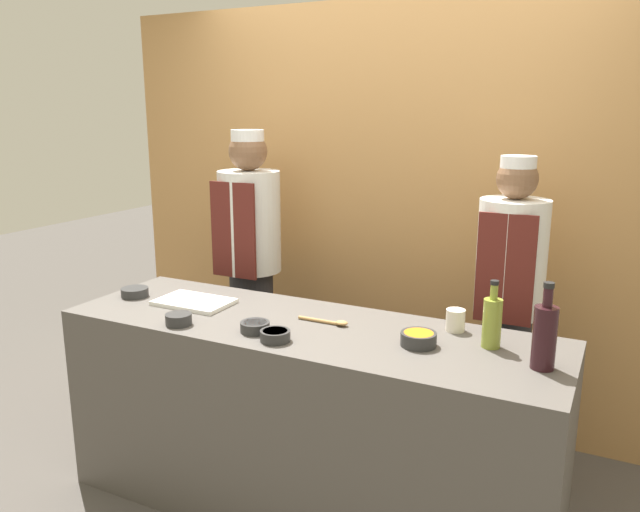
{
  "coord_description": "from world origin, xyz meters",
  "views": [
    {
      "loc": [
        1.21,
        -2.27,
        1.81
      ],
      "look_at": [
        0.0,
        0.14,
        1.17
      ],
      "focal_mm": 35.0,
      "sensor_mm": 36.0,
      "label": 1
    }
  ],
  "objects_px": {
    "sauce_bowl_yellow": "(179,319)",
    "sauce_bowl_red": "(255,326)",
    "sauce_bowl_purple": "(135,292)",
    "cutting_board": "(194,302)",
    "bottle_wine": "(545,335)",
    "bottle_oil": "(492,321)",
    "chef_left": "(251,265)",
    "cup_cream": "(455,320)",
    "sauce_bowl_orange": "(418,338)",
    "sauce_bowl_brown": "(275,335)",
    "wooden_spoon": "(329,322)",
    "chef_right": "(508,309)"
  },
  "relations": [
    {
      "from": "sauce_bowl_yellow",
      "to": "sauce_bowl_brown",
      "type": "distance_m",
      "value": 0.48
    },
    {
      "from": "sauce_bowl_yellow",
      "to": "cup_cream",
      "type": "xyz_separation_m",
      "value": [
        1.1,
        0.47,
        0.02
      ]
    },
    {
      "from": "sauce_bowl_red",
      "to": "cup_cream",
      "type": "relative_size",
      "value": 1.32
    },
    {
      "from": "sauce_bowl_orange",
      "to": "chef_left",
      "type": "height_order",
      "value": "chef_left"
    },
    {
      "from": "sauce_bowl_purple",
      "to": "cutting_board",
      "type": "distance_m",
      "value": 0.34
    },
    {
      "from": "cup_cream",
      "to": "cutting_board",
      "type": "bearing_deg",
      "value": -170.74
    },
    {
      "from": "sauce_bowl_purple",
      "to": "cutting_board",
      "type": "bearing_deg",
      "value": 5.71
    },
    {
      "from": "bottle_wine",
      "to": "bottle_oil",
      "type": "height_order",
      "value": "bottle_wine"
    },
    {
      "from": "sauce_bowl_red",
      "to": "sauce_bowl_purple",
      "type": "bearing_deg",
      "value": 168.91
    },
    {
      "from": "wooden_spoon",
      "to": "chef_right",
      "type": "relative_size",
      "value": 0.15
    },
    {
      "from": "cutting_board",
      "to": "wooden_spoon",
      "type": "distance_m",
      "value": 0.71
    },
    {
      "from": "sauce_bowl_orange",
      "to": "wooden_spoon",
      "type": "relative_size",
      "value": 0.6
    },
    {
      "from": "sauce_bowl_purple",
      "to": "sauce_bowl_brown",
      "type": "xyz_separation_m",
      "value": [
        0.94,
        -0.21,
        0.0
      ]
    },
    {
      "from": "bottle_wine",
      "to": "cup_cream",
      "type": "xyz_separation_m",
      "value": [
        -0.38,
        0.24,
        -0.08
      ]
    },
    {
      "from": "sauce_bowl_red",
      "to": "cutting_board",
      "type": "bearing_deg",
      "value": 157.63
    },
    {
      "from": "sauce_bowl_purple",
      "to": "sauce_bowl_yellow",
      "type": "relative_size",
      "value": 1.17
    },
    {
      "from": "cup_cream",
      "to": "bottle_oil",
      "type": "bearing_deg",
      "value": -34.43
    },
    {
      "from": "sauce_bowl_yellow",
      "to": "wooden_spoon",
      "type": "relative_size",
      "value": 0.48
    },
    {
      "from": "sauce_bowl_yellow",
      "to": "chef_right",
      "type": "relative_size",
      "value": 0.07
    },
    {
      "from": "sauce_bowl_yellow",
      "to": "sauce_bowl_red",
      "type": "relative_size",
      "value": 0.92
    },
    {
      "from": "sauce_bowl_orange",
      "to": "bottle_oil",
      "type": "height_order",
      "value": "bottle_oil"
    },
    {
      "from": "sauce_bowl_yellow",
      "to": "chef_left",
      "type": "xyz_separation_m",
      "value": [
        -0.23,
        0.94,
        0.0
      ]
    },
    {
      "from": "sauce_bowl_orange",
      "to": "bottle_wine",
      "type": "relative_size",
      "value": 0.44
    },
    {
      "from": "bottle_oil",
      "to": "cup_cream",
      "type": "xyz_separation_m",
      "value": [
        -0.17,
        0.12,
        -0.06
      ]
    },
    {
      "from": "sauce_bowl_orange",
      "to": "bottle_wine",
      "type": "xyz_separation_m",
      "value": [
        0.47,
        -0.01,
        0.1
      ]
    },
    {
      "from": "sauce_bowl_purple",
      "to": "chef_right",
      "type": "bearing_deg",
      "value": 22.56
    },
    {
      "from": "bottle_oil",
      "to": "sauce_bowl_red",
      "type": "bearing_deg",
      "value": -163.53
    },
    {
      "from": "sauce_bowl_brown",
      "to": "chef_right",
      "type": "relative_size",
      "value": 0.08
    },
    {
      "from": "cup_cream",
      "to": "sauce_bowl_orange",
      "type": "bearing_deg",
      "value": -110.35
    },
    {
      "from": "sauce_bowl_purple",
      "to": "sauce_bowl_orange",
      "type": "distance_m",
      "value": 1.48
    },
    {
      "from": "chef_left",
      "to": "chef_right",
      "type": "xyz_separation_m",
      "value": [
        1.46,
        -0.0,
        -0.05
      ]
    },
    {
      "from": "sauce_bowl_yellow",
      "to": "sauce_bowl_orange",
      "type": "relative_size",
      "value": 0.8
    },
    {
      "from": "sauce_bowl_red",
      "to": "bottle_oil",
      "type": "xyz_separation_m",
      "value": [
        0.92,
        0.27,
        0.08
      ]
    },
    {
      "from": "sauce_bowl_brown",
      "to": "bottle_wine",
      "type": "distance_m",
      "value": 1.03
    },
    {
      "from": "sauce_bowl_brown",
      "to": "cutting_board",
      "type": "xyz_separation_m",
      "value": [
        -0.6,
        0.25,
        -0.01
      ]
    },
    {
      "from": "bottle_oil",
      "to": "chef_left",
      "type": "distance_m",
      "value": 1.62
    },
    {
      "from": "bottle_oil",
      "to": "cup_cream",
      "type": "bearing_deg",
      "value": 145.57
    },
    {
      "from": "sauce_bowl_yellow",
      "to": "bottle_wine",
      "type": "relative_size",
      "value": 0.35
    },
    {
      "from": "sauce_bowl_brown",
      "to": "wooden_spoon",
      "type": "height_order",
      "value": "sauce_bowl_brown"
    },
    {
      "from": "sauce_bowl_orange",
      "to": "bottle_oil",
      "type": "distance_m",
      "value": 0.29
    },
    {
      "from": "wooden_spoon",
      "to": "chef_left",
      "type": "relative_size",
      "value": 0.14
    },
    {
      "from": "sauce_bowl_purple",
      "to": "chef_left",
      "type": "xyz_separation_m",
      "value": [
        0.23,
        0.7,
        0.01
      ]
    },
    {
      "from": "sauce_bowl_purple",
      "to": "bottle_wine",
      "type": "bearing_deg",
      "value": -0.33
    },
    {
      "from": "chef_left",
      "to": "sauce_bowl_purple",
      "type": "bearing_deg",
      "value": -108.18
    },
    {
      "from": "sauce_bowl_orange",
      "to": "bottle_wine",
      "type": "height_order",
      "value": "bottle_wine"
    },
    {
      "from": "cup_cream",
      "to": "chef_left",
      "type": "bearing_deg",
      "value": 160.49
    },
    {
      "from": "sauce_bowl_purple",
      "to": "sauce_bowl_red",
      "type": "bearing_deg",
      "value": -11.09
    },
    {
      "from": "bottle_wine",
      "to": "bottle_oil",
      "type": "relative_size",
      "value": 1.19
    },
    {
      "from": "sauce_bowl_yellow",
      "to": "bottle_oil",
      "type": "relative_size",
      "value": 0.42
    },
    {
      "from": "cup_cream",
      "to": "sauce_bowl_brown",
      "type": "bearing_deg",
      "value": -144.37
    }
  ]
}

